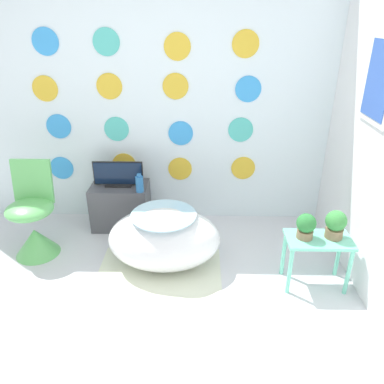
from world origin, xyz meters
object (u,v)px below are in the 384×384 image
bathtub (164,238)px  potted_plant_right (336,224)px  chair (34,226)px  vase (140,184)px  tv (118,175)px  potted_plant_left (306,226)px

bathtub → potted_plant_right: size_ratio=4.23×
chair → potted_plant_right: bearing=-8.1°
bathtub → chair: 1.17m
vase → potted_plant_right: bearing=-24.7°
bathtub → chair: bearing=173.6°
bathtub → vase: size_ratio=5.28×
vase → bathtub: bearing=-61.9°
bathtub → vase: (-0.27, 0.50, 0.27)m
bathtub → chair: (-1.16, 0.13, 0.03)m
tv → potted_plant_left: tv is taller
bathtub → tv: 0.86m
vase → potted_plant_left: potted_plant_left is taller
bathtub → tv: size_ratio=1.95×
bathtub → vase: vase is taller
chair → tv: bearing=37.4°
bathtub → vase: 0.63m
vase → chair: bearing=-157.3°
chair → potted_plant_right: (2.48, -0.35, 0.26)m
bathtub → chair: size_ratio=1.12×
tv → chair: bearing=-142.6°
tv → potted_plant_right: bearing=-25.5°
potted_plant_right → vase: bearing=155.3°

